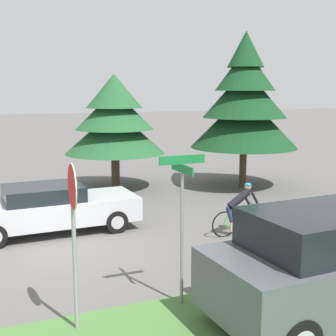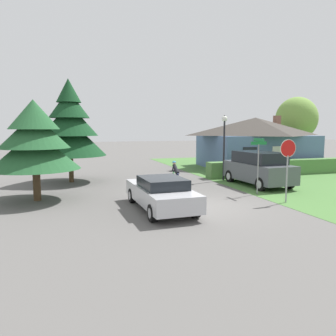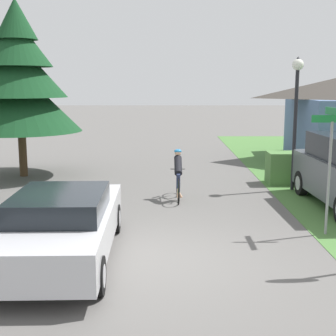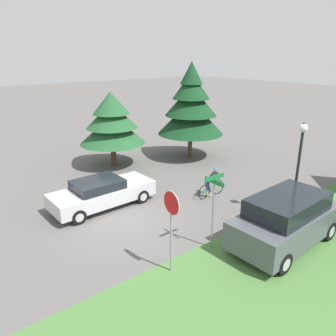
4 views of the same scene
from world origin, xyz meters
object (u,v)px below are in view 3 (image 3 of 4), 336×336
sedan_left_lane (61,225)px  street_name_sign (328,148)px  street_lamp (294,97)px  conifer_tall_far (17,81)px  cyclist (176,176)px

sedan_left_lane → street_name_sign: (5.56, 1.54, 1.26)m
sedan_left_lane → street_name_sign: size_ratio=1.70×
street_lamp → street_name_sign: (-0.44, -4.55, -0.99)m
conifer_tall_far → cyclist: bearing=-32.7°
street_lamp → street_name_sign: street_lamp is taller
sedan_left_lane → street_lamp: bearing=-46.1°
cyclist → conifer_tall_far: bearing=56.8°
street_name_sign → conifer_tall_far: bearing=142.3°
street_name_sign → conifer_tall_far: size_ratio=0.45×
street_lamp → street_name_sign: size_ratio=1.47×
street_name_sign → cyclist: bearing=134.9°
street_lamp → street_name_sign: bearing=-95.5°
sedan_left_lane → street_name_sign: street_name_sign is taller
sedan_left_lane → cyclist: cyclist is taller
sedan_left_lane → conifer_tall_far: size_ratio=0.76×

